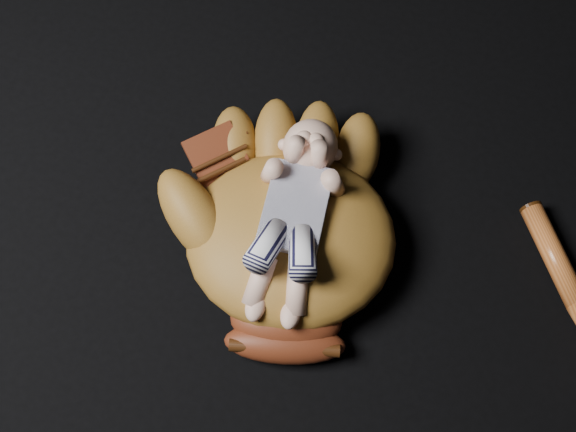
% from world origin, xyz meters
% --- Properties ---
extents(baseball_glove, '(0.55, 0.59, 0.15)m').
position_xyz_m(baseball_glove, '(-0.13, 0.07, 0.08)').
color(baseball_glove, brown).
rests_on(baseball_glove, ground).
extents(newborn_baby, '(0.20, 0.36, 0.14)m').
position_xyz_m(newborn_baby, '(-0.12, 0.06, 0.13)').
color(newborn_baby, '#E2AC91').
rests_on(newborn_baby, baseball_glove).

